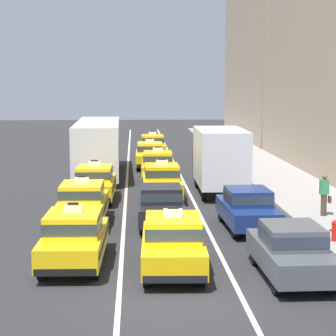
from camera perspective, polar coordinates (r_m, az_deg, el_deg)
name	(u,v)px	position (r m, az deg, el deg)	size (l,w,h in m)	color
ground_plane	(180,294)	(17.51, 1.02, -11.01)	(160.00, 160.00, 0.00)	#2B2B2D
lane_stripe_left_center	(127,181)	(36.98, -3.63, -1.12)	(0.14, 80.00, 0.01)	silver
lane_stripe_center_right	(183,180)	(37.08, 1.32, -1.08)	(0.14, 80.00, 0.01)	silver
sidewalk_curb	(302,193)	(33.11, 11.70, -2.16)	(4.00, 90.00, 0.15)	#9E9993
taxi_left_nearest	(74,237)	(20.13, -8.24, -6.01)	(1.93, 4.60, 1.96)	black
taxi_left_second	(82,203)	(25.74, -7.52, -3.02)	(1.88, 4.58, 1.96)	black
taxi_left_third	(95,182)	(30.78, -6.43, -1.27)	(1.89, 4.59, 1.96)	black
bus_left_fourth	(98,145)	(39.23, -6.16, 2.02)	(2.72, 11.25, 3.22)	black
taxi_center_nearest	(173,242)	(19.32, 0.43, -6.51)	(1.96, 4.61, 1.96)	black
sedan_center_second	(161,204)	(25.30, -0.64, -3.21)	(1.79, 4.31, 1.58)	black
taxi_center_third	(162,181)	(31.11, -0.55, -1.13)	(1.84, 4.57, 1.96)	black
taxi_center_fourth	(158,165)	(36.87, -0.91, 0.24)	(1.96, 4.61, 1.96)	black
taxi_center_fifth	(150,155)	(42.35, -1.61, 1.19)	(1.88, 4.58, 1.96)	black
taxi_center_sixth	(152,145)	(48.51, -1.37, 2.00)	(1.91, 4.60, 1.96)	black
sedan_right_nearest	(291,249)	(18.94, 10.76, -7.03)	(1.84, 4.33, 1.58)	black
sedan_right_second	(247,207)	(24.88, 6.98, -3.45)	(1.89, 4.35, 1.58)	black
box_truck_right_third	(219,158)	(32.93, 4.47, 0.92)	(2.37, 6.99, 3.27)	black
pedestrian_mid_block	(324,195)	(27.23, 13.55, -2.32)	(0.47, 0.24, 1.70)	#473828
fire_hydrant	(335,230)	(23.08, 14.42, -5.27)	(0.36, 0.22, 0.73)	red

